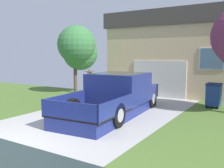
{
  "coord_description": "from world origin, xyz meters",
  "views": [
    {
      "loc": [
        5.34,
        -4.12,
        2.32
      ],
      "look_at": [
        -0.07,
        4.7,
        1.11
      ],
      "focal_mm": 39.95,
      "sensor_mm": 36.0,
      "label": 1
    }
  ],
  "objects": [
    {
      "name": "front_yard_tree",
      "position": [
        -4.35,
        7.78,
        2.67
      ],
      "size": [
        2.4,
        2.78,
        4.07
      ],
      "color": "brown",
      "rests_on": "ground"
    },
    {
      "name": "handbag",
      "position": [
        -1.01,
        4.33,
        0.14
      ],
      "size": [
        0.35,
        0.16,
        0.45
      ],
      "color": "tan",
      "rests_on": "ground"
    },
    {
      "name": "person_with_hat",
      "position": [
        -1.22,
        4.67,
        0.92
      ],
      "size": [
        0.51,
        0.45,
        1.71
      ],
      "rotation": [
        0.0,
        0.0,
        -0.07
      ],
      "color": "black",
      "rests_on": "ground"
    },
    {
      "name": "pickup_truck",
      "position": [
        0.36,
        4.39,
        0.72
      ],
      "size": [
        2.49,
        5.58,
        1.6
      ],
      "rotation": [
        0.0,
        0.0,
        0.08
      ],
      "color": "navy",
      "rests_on": "ground"
    },
    {
      "name": "house_with_garage",
      "position": [
        1.69,
        11.72,
        2.43
      ],
      "size": [
        9.76,
        5.88,
        4.81
      ],
      "color": "#D4B689",
      "rests_on": "ground"
    },
    {
      "name": "wheeled_trash_bin",
      "position": [
        3.49,
        7.49,
        0.59
      ],
      "size": [
        0.6,
        0.72,
        1.08
      ],
      "color": "navy",
      "rests_on": "ground"
    }
  ]
}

